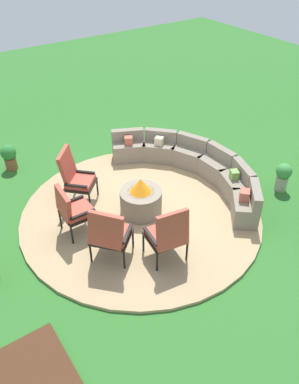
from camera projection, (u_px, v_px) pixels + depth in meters
name	position (u px, v px, depth m)	size (l,w,h in m)	color
ground_plane	(141.00, 214.00, 7.58)	(24.00, 24.00, 0.00)	#2D6B28
patio_circle	(141.00, 213.00, 7.56)	(4.64, 4.64, 0.06)	tan
fire_pit	(141.00, 199.00, 7.36)	(0.80, 0.80, 0.77)	gray
curved_stone_bench	(193.00, 166.00, 8.32)	(3.83, 1.79, 0.70)	gray
lounge_chair_front_left	(75.00, 176.00, 7.48)	(0.76, 0.80, 1.18)	black
lounge_chair_front_right	(73.00, 209.00, 6.75)	(0.57, 0.55, 1.04)	black
lounge_chair_back_left	(109.00, 233.00, 6.22)	(0.82, 0.83, 1.09)	black
lounge_chair_back_right	(168.00, 234.00, 6.21)	(0.67, 0.67, 1.07)	black
potted_plant_4	(9.00, 156.00, 8.67)	(0.35, 0.35, 0.61)	brown
potted_plant_5	(283.00, 176.00, 8.01)	(0.33, 0.33, 0.63)	#A89E8E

